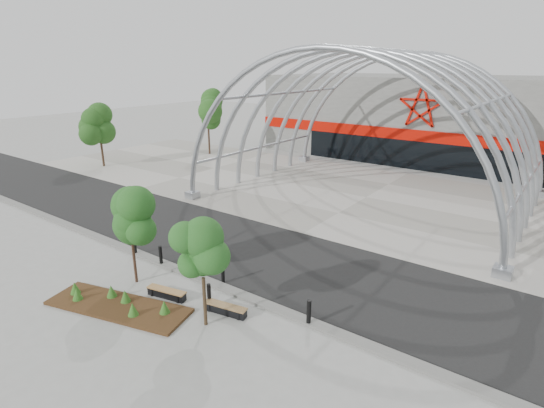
% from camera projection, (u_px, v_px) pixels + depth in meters
% --- Properties ---
extents(ground, '(140.00, 140.00, 0.00)m').
position_uv_depth(ground, '(219.00, 283.00, 18.71)').
color(ground, '#969691').
rests_on(ground, ground).
extents(road, '(140.00, 7.00, 0.02)m').
position_uv_depth(road, '(266.00, 255.00, 21.39)').
color(road, black).
rests_on(road, ground).
extents(forecourt, '(60.00, 17.00, 0.04)m').
position_uv_depth(forecourt, '(366.00, 197.00, 30.56)').
color(forecourt, gray).
rests_on(forecourt, ground).
extents(kerb, '(60.00, 0.50, 0.12)m').
position_uv_depth(kerb, '(215.00, 284.00, 18.50)').
color(kerb, '#63635E').
rests_on(kerb, ground).
extents(arena_building, '(34.00, 15.24, 8.00)m').
position_uv_depth(arena_building, '(443.00, 117.00, 43.04)').
color(arena_building, slate).
rests_on(arena_building, ground).
extents(vault_canopy, '(20.80, 15.80, 20.36)m').
position_uv_depth(vault_canopy, '(366.00, 197.00, 30.56)').
color(vault_canopy, '#A1A6AC').
rests_on(vault_canopy, ground).
extents(planting_bed, '(6.18, 3.29, 0.62)m').
position_uv_depth(planting_bed, '(117.00, 304.00, 16.82)').
color(planting_bed, '#31200F').
rests_on(planting_bed, ground).
extents(street_tree_0, '(1.71, 1.71, 3.89)m').
position_uv_depth(street_tree_0, '(130.00, 223.00, 17.93)').
color(street_tree_0, black).
rests_on(street_tree_0, ground).
extents(street_tree_1, '(1.60, 1.60, 3.78)m').
position_uv_depth(street_tree_1, '(202.00, 258.00, 14.88)').
color(street_tree_1, '#2D2312').
rests_on(street_tree_1, ground).
extents(bench_0, '(1.82, 0.74, 0.37)m').
position_uv_depth(bench_0, '(167.00, 293.00, 17.50)').
color(bench_0, black).
rests_on(bench_0, ground).
extents(bench_1, '(1.83, 0.71, 0.38)m').
position_uv_depth(bench_1, '(225.00, 309.00, 16.37)').
color(bench_1, black).
rests_on(bench_1, ground).
extents(bollard_0, '(0.14, 0.14, 0.86)m').
position_uv_depth(bollard_0, '(135.00, 247.00, 21.33)').
color(bollard_0, black).
rests_on(bollard_0, ground).
extents(bollard_1, '(0.16, 0.16, 0.99)m').
position_uv_depth(bollard_1, '(161.00, 256.00, 20.18)').
color(bollard_1, black).
rests_on(bollard_1, ground).
extents(bollard_2, '(0.16, 0.16, 1.00)m').
position_uv_depth(bollard_2, '(209.00, 295.00, 16.74)').
color(bollard_2, black).
rests_on(bollard_2, ground).
extents(bollard_3, '(0.15, 0.15, 0.96)m').
position_uv_depth(bollard_3, '(223.00, 273.00, 18.52)').
color(bollard_3, black).
rests_on(bollard_3, ground).
extents(bollard_4, '(0.17, 0.17, 1.05)m').
position_uv_depth(bollard_4, '(309.00, 313.00, 15.52)').
color(bollard_4, black).
rests_on(bollard_4, ground).
extents(bg_tree_0, '(3.00, 3.00, 6.45)m').
position_uv_depth(bg_tree_0, '(208.00, 110.00, 43.77)').
color(bg_tree_0, black).
rests_on(bg_tree_0, ground).
extents(bg_tree_2, '(2.55, 2.55, 5.38)m').
position_uv_depth(bg_tree_2, '(99.00, 125.00, 38.61)').
color(bg_tree_2, '#301F13').
rests_on(bg_tree_2, ground).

